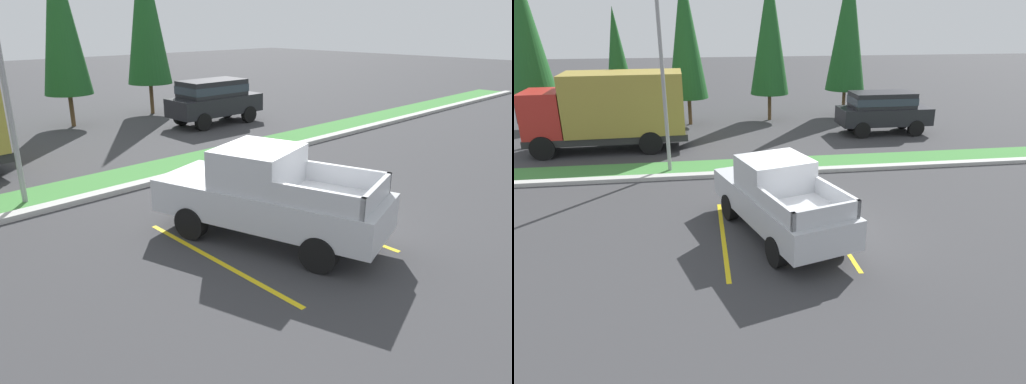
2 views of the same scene
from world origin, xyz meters
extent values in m
plane|color=#38383A|center=(0.00, 0.00, 0.00)|extent=(120.00, 120.00, 0.00)
cube|color=yellow|center=(-2.25, -0.22, 0.00)|extent=(0.12, 4.80, 0.01)
cube|color=yellow|center=(0.85, -0.22, 0.00)|extent=(0.12, 4.80, 0.01)
cube|color=#B2B2AD|center=(0.00, 5.00, 0.07)|extent=(56.00, 0.40, 0.15)
cube|color=#42843D|center=(0.00, 6.10, 0.03)|extent=(56.00, 1.80, 0.06)
cylinder|color=black|center=(-1.97, 1.02, 0.38)|extent=(0.49, 0.81, 0.76)
cylinder|color=black|center=(-0.35, 1.52, 0.38)|extent=(0.49, 0.81, 0.76)
cylinder|color=black|center=(-1.06, -1.95, 0.38)|extent=(0.49, 0.81, 0.76)
cylinder|color=black|center=(0.56, -1.45, 0.38)|extent=(0.49, 0.81, 0.76)
cube|color=silver|center=(-0.70, -0.22, 0.88)|extent=(3.34, 5.53, 0.76)
cube|color=silver|center=(-0.79, 0.07, 1.68)|extent=(2.15, 2.05, 0.84)
cube|color=#2D3842|center=(-1.03, 0.85, 1.73)|extent=(1.57, 0.53, 0.63)
cube|color=silver|center=(-1.09, -1.85, 1.48)|extent=(0.65, 1.85, 0.44)
cube|color=silver|center=(0.53, -1.35, 1.48)|extent=(0.65, 1.85, 0.44)
cube|color=silver|center=(-0.02, -2.46, 1.48)|extent=(1.75, 0.62, 0.44)
cube|color=silver|center=(-1.45, 2.22, 0.64)|extent=(1.77, 0.68, 0.28)
cylinder|color=black|center=(7.93, 11.58, 0.40)|extent=(0.80, 0.26, 0.80)
cylinder|color=black|center=(7.94, 9.88, 0.40)|extent=(0.80, 0.26, 0.80)
cylinder|color=black|center=(5.13, 11.57, 0.40)|extent=(0.80, 0.26, 0.80)
cylinder|color=black|center=(5.14, 9.87, 0.40)|extent=(0.80, 0.26, 0.80)
cube|color=black|center=(6.53, 10.72, 0.92)|extent=(4.61, 1.86, 0.84)
cube|color=black|center=(6.38, 10.72, 1.72)|extent=(3.11, 1.69, 0.76)
cube|color=#2D3842|center=(6.38, 10.72, 1.70)|extent=(3.15, 1.73, 0.36)
cylinder|color=gray|center=(-3.97, 5.90, 3.37)|extent=(0.14, 0.14, 6.74)
cylinder|color=brown|center=(1.29, 14.92, 0.75)|extent=(0.20, 0.20, 1.50)
cone|color=#1E5623|center=(1.29, 14.92, 4.92)|extent=(2.17, 2.17, 6.83)
cylinder|color=brown|center=(5.81, 15.25, 0.80)|extent=(0.20, 0.20, 1.59)
cone|color=#1E5623|center=(5.81, 15.25, 5.22)|extent=(2.30, 2.30, 7.25)
camera|label=1|loc=(-7.64, -7.11, 4.65)|focal=33.15mm
camera|label=2|loc=(-2.70, -11.76, 5.65)|focal=32.80mm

